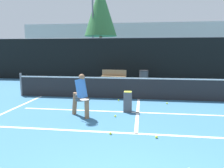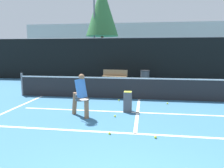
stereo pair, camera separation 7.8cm
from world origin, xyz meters
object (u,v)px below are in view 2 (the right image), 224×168
Objects in this scene: ball_hopper at (128,101)px; parked_car at (126,70)px; player_practicing at (81,94)px; trash_bin at (145,77)px; courtside_bench at (115,76)px.

parked_car reaches higher than ball_hopper.
ball_hopper is at bearing -84.93° from parked_car.
parked_car reaches higher than player_practicing.
trash_bin is at bearing 111.22° from player_practicing.
courtside_bench is at bearing -98.11° from parked_car.
courtside_bench is 1.97× the size of trash_bin.
parked_car is at bearing 89.39° from courtside_bench.
player_practicing is at bearing -92.91° from parked_car.
player_practicing is 1.69m from ball_hopper.
courtside_bench is (0.07, 7.50, -0.27)m from player_practicing.
trash_bin is 0.20× the size of parked_car.
courtside_bench is at bearing 101.52° from ball_hopper.
player_practicing is 0.83× the size of courtside_bench.
parked_car is at bearing 115.37° from trash_bin.
parked_car is at bearing 95.07° from ball_hopper.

